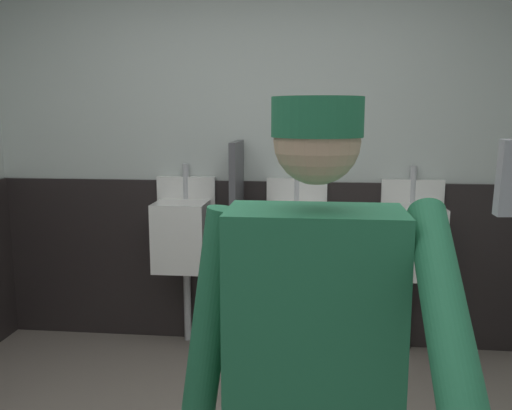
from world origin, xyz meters
The scene contains 7 objects.
wall_back centered at (0.00, 1.93, 1.26)m, with size 4.14×0.12×2.52m, color silver.
wainscot_band_back centered at (0.00, 1.86, 0.56)m, with size 3.54×0.03×1.12m, color black.
urinal_left centered at (-0.45, 1.72, 0.78)m, with size 0.40×0.34×1.24m.
urinal_middle centered at (0.30, 1.72, 0.78)m, with size 0.40×0.34×1.24m.
urinal_right centered at (1.05, 1.72, 0.78)m, with size 0.40×0.34×1.24m.
privacy_divider_panel centered at (-0.07, 1.64, 0.95)m, with size 0.04×0.40×0.90m, color #4C4C51.
person centered at (0.42, -0.46, 0.94)m, with size 0.65×0.60×1.61m.
Camera 1 is at (0.42, -1.77, 1.58)m, focal length 38.49 mm.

